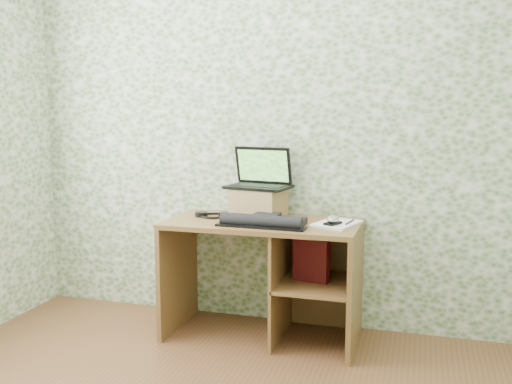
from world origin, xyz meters
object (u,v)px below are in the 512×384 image
(laptop, at_px, (260,178))
(desk, at_px, (276,263))
(notepad, at_px, (337,224))
(riser, at_px, (259,203))
(keyboard, at_px, (264,221))

(laptop, bearing_deg, desk, -37.48)
(desk, xyz_separation_m, laptop, (-0.15, 0.16, 0.52))
(notepad, bearing_deg, desk, -164.64)
(desk, xyz_separation_m, notepad, (0.38, -0.01, 0.28))
(riser, bearing_deg, laptop, 90.00)
(desk, bearing_deg, riser, 141.81)
(desk, distance_m, riser, 0.41)
(laptop, distance_m, keyboard, 0.39)
(riser, relative_size, laptop, 0.72)
(desk, bearing_deg, notepad, -1.95)
(keyboard, bearing_deg, laptop, 112.05)
(keyboard, height_order, notepad, keyboard)
(laptop, bearing_deg, keyboard, -60.54)
(keyboard, bearing_deg, notepad, 19.19)
(desk, bearing_deg, laptop, 132.96)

